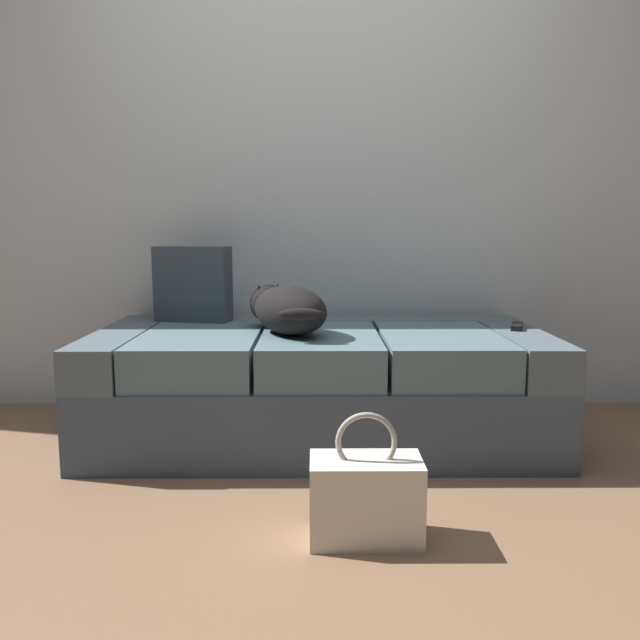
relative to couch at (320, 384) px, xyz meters
name	(u,v)px	position (x,y,z in m)	size (l,w,h in m)	color
ground_plane	(322,555)	(0.00, -1.01, -0.23)	(10.00, 10.00, 0.00)	#856247
back_wall	(319,121)	(0.00, 0.57, 1.17)	(6.40, 0.10, 2.80)	silver
couch	(320,384)	(0.00, 0.00, 0.00)	(1.86, 0.93, 0.46)	#434F61
dog_dark	(286,309)	(-0.14, -0.07, 0.33)	(0.42, 0.55, 0.20)	black
tv_remote	(517,326)	(0.84, 0.03, 0.24)	(0.04, 0.15, 0.02)	black
throw_pillow	(193,284)	(-0.58, 0.26, 0.40)	(0.34, 0.12, 0.34)	#39454E
handbag	(366,497)	(0.13, -0.92, -0.10)	(0.32, 0.18, 0.38)	white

